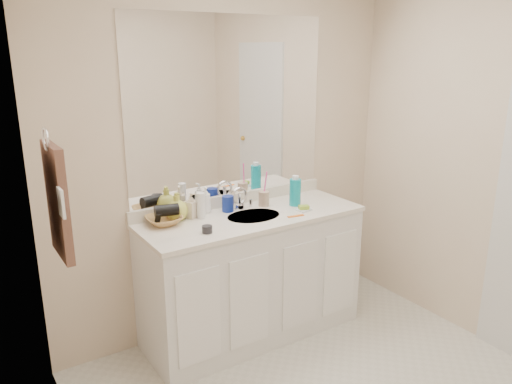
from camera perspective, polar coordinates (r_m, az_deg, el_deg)
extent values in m
cube|color=beige|center=(3.46, -2.94, 3.65)|extent=(2.60, 0.02, 2.40)
cube|color=beige|center=(1.83, -18.00, -8.87)|extent=(0.02, 2.60, 2.40)
cube|color=white|center=(3.49, -0.45, -9.71)|extent=(1.50, 0.55, 0.85)
cube|color=white|center=(3.32, -0.47, -2.86)|extent=(1.52, 0.57, 0.03)
cube|color=white|center=(3.52, -2.76, -0.85)|extent=(1.52, 0.03, 0.08)
cylinder|color=beige|center=(3.30, -0.28, -2.91)|extent=(0.37, 0.37, 0.02)
cylinder|color=silver|center=(3.43, -1.91, -1.02)|extent=(0.02, 0.02, 0.11)
cube|color=white|center=(3.39, -2.98, 9.58)|extent=(1.48, 0.01, 1.20)
cylinder|color=navy|center=(3.38, -3.24, -1.34)|extent=(0.08, 0.08, 0.11)
cylinder|color=tan|center=(3.49, 0.91, -0.76)|extent=(0.10, 0.10, 0.10)
cylinder|color=#FC42AD|center=(3.47, 1.05, 0.82)|extent=(0.02, 0.04, 0.20)
cylinder|color=#0E9CAD|center=(3.50, 4.50, -0.04)|extent=(0.09, 0.09, 0.19)
cube|color=white|center=(3.41, 5.48, -2.04)|extent=(0.11, 0.09, 0.01)
cube|color=#94BE2E|center=(3.41, 5.49, -1.74)|extent=(0.08, 0.07, 0.02)
cube|color=orange|center=(3.30, 4.57, -2.75)|extent=(0.12, 0.04, 0.00)
cylinder|color=black|center=(3.01, -5.61, -4.26)|extent=(0.07, 0.07, 0.04)
cylinder|color=white|center=(3.24, -6.31, -1.57)|extent=(0.07, 0.07, 0.17)
imported|color=white|center=(3.36, -5.75, -0.88)|extent=(0.08, 0.08, 0.18)
imported|color=beige|center=(3.27, -7.40, -1.50)|extent=(0.10, 0.10, 0.17)
imported|color=#CACF50|center=(3.24, -9.03, -1.64)|extent=(0.18, 0.18, 0.18)
imported|color=#B08147|center=(3.18, -10.46, -3.20)|extent=(0.22, 0.22, 0.05)
cylinder|color=black|center=(3.17, -10.19, -2.07)|extent=(0.16, 0.11, 0.08)
torus|color=silver|center=(2.47, -22.92, 5.59)|extent=(0.01, 0.11, 0.11)
cube|color=#4D3229|center=(2.53, -21.74, -1.02)|extent=(0.04, 0.32, 0.55)
cube|color=white|center=(2.33, -21.37, -1.16)|extent=(0.01, 0.08, 0.13)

